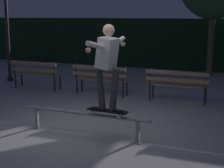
{
  "coord_description": "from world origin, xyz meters",
  "views": [
    {
      "loc": [
        2.85,
        -5.64,
        2.24
      ],
      "look_at": [
        0.24,
        0.65,
        0.85
      ],
      "focal_mm": 54.44,
      "sensor_mm": 36.0,
      "label": 1
    }
  ],
  "objects_px": {
    "skateboarder": "(107,60)",
    "park_bench_right_center": "(177,82)",
    "grind_rail": "(84,117)",
    "park_bench_left_center": "(100,77)",
    "lamp_post_left": "(6,8)",
    "skateboard": "(107,111)",
    "park_bench_leftmost": "(36,72)"
  },
  "relations": [
    {
      "from": "skateboarder",
      "to": "park_bench_left_center",
      "type": "bearing_deg",
      "value": 116.65
    },
    {
      "from": "skateboard",
      "to": "park_bench_left_center",
      "type": "height_order",
      "value": "park_bench_left_center"
    },
    {
      "from": "skateboard",
      "to": "park_bench_left_center",
      "type": "bearing_deg",
      "value": 116.61
    },
    {
      "from": "grind_rail",
      "to": "skateboard",
      "type": "distance_m",
      "value": 0.51
    },
    {
      "from": "skateboard",
      "to": "lamp_post_left",
      "type": "relative_size",
      "value": 0.2
    },
    {
      "from": "lamp_post_left",
      "to": "park_bench_left_center",
      "type": "bearing_deg",
      "value": -11.4
    },
    {
      "from": "skateboarder",
      "to": "park_bench_leftmost",
      "type": "distance_m",
      "value": 4.89
    },
    {
      "from": "grind_rail",
      "to": "park_bench_right_center",
      "type": "bearing_deg",
      "value": 69.72
    },
    {
      "from": "skateboarder",
      "to": "park_bench_leftmost",
      "type": "xyz_separation_m",
      "value": [
        -3.71,
        3.05,
        -0.91
      ]
    },
    {
      "from": "lamp_post_left",
      "to": "skateboard",
      "type": "bearing_deg",
      "value": -35.7
    },
    {
      "from": "park_bench_leftmost",
      "to": "skateboard",
      "type": "bearing_deg",
      "value": -39.48
    },
    {
      "from": "grind_rail",
      "to": "lamp_post_left",
      "type": "xyz_separation_m",
      "value": [
        -4.83,
        3.81,
        2.14
      ]
    },
    {
      "from": "park_bench_left_center",
      "to": "lamp_post_left",
      "type": "height_order",
      "value": "lamp_post_left"
    },
    {
      "from": "park_bench_leftmost",
      "to": "grind_rail",
      "type": "bearing_deg",
      "value": -43.44
    },
    {
      "from": "park_bench_leftmost",
      "to": "park_bench_right_center",
      "type": "xyz_separation_m",
      "value": [
        4.35,
        0.0,
        0.0
      ]
    },
    {
      "from": "skateboarder",
      "to": "park_bench_left_center",
      "type": "xyz_separation_m",
      "value": [
        -1.53,
        3.05,
        -0.91
      ]
    },
    {
      "from": "skateboard",
      "to": "lamp_post_left",
      "type": "height_order",
      "value": "lamp_post_left"
    },
    {
      "from": "skateboarder",
      "to": "park_bench_left_center",
      "type": "distance_m",
      "value": 3.54
    },
    {
      "from": "park_bench_left_center",
      "to": "lamp_post_left",
      "type": "bearing_deg",
      "value": 168.6
    },
    {
      "from": "park_bench_leftmost",
      "to": "park_bench_left_center",
      "type": "xyz_separation_m",
      "value": [
        2.18,
        0.0,
        0.0
      ]
    },
    {
      "from": "grind_rail",
      "to": "park_bench_left_center",
      "type": "xyz_separation_m",
      "value": [
        -1.05,
        3.05,
        0.2
      ]
    },
    {
      "from": "skateboard",
      "to": "park_bench_right_center",
      "type": "xyz_separation_m",
      "value": [
        0.65,
        3.05,
        0.02
      ]
    },
    {
      "from": "park_bench_right_center",
      "to": "skateboarder",
      "type": "bearing_deg",
      "value": -101.91
    },
    {
      "from": "grind_rail",
      "to": "park_bench_right_center",
      "type": "distance_m",
      "value": 3.26
    },
    {
      "from": "skateboarder",
      "to": "park_bench_right_center",
      "type": "bearing_deg",
      "value": 78.09
    },
    {
      "from": "skateboarder",
      "to": "park_bench_right_center",
      "type": "distance_m",
      "value": 3.25
    },
    {
      "from": "park_bench_leftmost",
      "to": "park_bench_right_center",
      "type": "distance_m",
      "value": 4.35
    },
    {
      "from": "grind_rail",
      "to": "lamp_post_left",
      "type": "distance_m",
      "value": 6.51
    },
    {
      "from": "skateboard",
      "to": "park_bench_right_center",
      "type": "distance_m",
      "value": 3.12
    },
    {
      "from": "park_bench_left_center",
      "to": "park_bench_leftmost",
      "type": "bearing_deg",
      "value": 180.0
    },
    {
      "from": "skateboard",
      "to": "park_bench_leftmost",
      "type": "height_order",
      "value": "park_bench_leftmost"
    },
    {
      "from": "skateboarder",
      "to": "park_bench_leftmost",
      "type": "relative_size",
      "value": 0.97
    }
  ]
}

